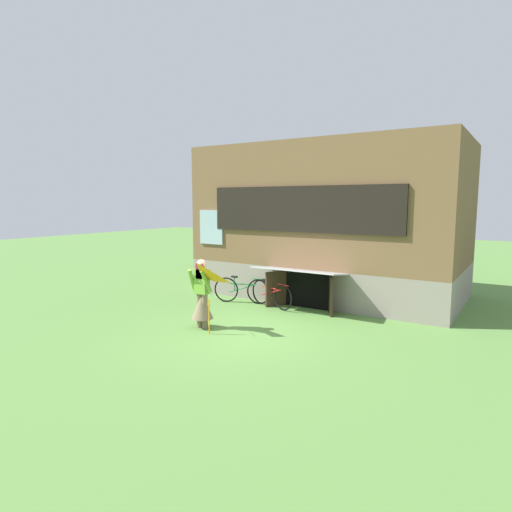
{
  "coord_description": "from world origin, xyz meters",
  "views": [
    {
      "loc": [
        5.49,
        -7.92,
        3.03
      ],
      "look_at": [
        -0.31,
        1.13,
        1.66
      ],
      "focal_mm": 30.02,
      "sensor_mm": 36.0,
      "label": 1
    }
  ],
  "objects_px": {
    "kite": "(197,279)",
    "bicycle_red": "(271,294)",
    "person": "(202,299)",
    "bicycle_green": "(242,290)"
  },
  "relations": [
    {
      "from": "person",
      "to": "bicycle_green",
      "type": "height_order",
      "value": "person"
    },
    {
      "from": "person",
      "to": "bicycle_green",
      "type": "distance_m",
      "value": 2.72
    },
    {
      "from": "bicycle_red",
      "to": "bicycle_green",
      "type": "xyz_separation_m",
      "value": [
        -0.98,
        -0.04,
        0.01
      ]
    },
    {
      "from": "kite",
      "to": "bicycle_green",
      "type": "relative_size",
      "value": 0.91
    },
    {
      "from": "bicycle_green",
      "to": "bicycle_red",
      "type": "bearing_deg",
      "value": -15.14
    },
    {
      "from": "person",
      "to": "bicycle_green",
      "type": "xyz_separation_m",
      "value": [
        -0.63,
        2.63,
        -0.31
      ]
    },
    {
      "from": "bicycle_red",
      "to": "bicycle_green",
      "type": "distance_m",
      "value": 0.98
    },
    {
      "from": "bicycle_red",
      "to": "person",
      "type": "bearing_deg",
      "value": -79.22
    },
    {
      "from": "person",
      "to": "bicycle_red",
      "type": "height_order",
      "value": "person"
    },
    {
      "from": "kite",
      "to": "bicycle_red",
      "type": "xyz_separation_m",
      "value": [
        0.06,
        3.18,
        -0.92
      ]
    }
  ]
}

